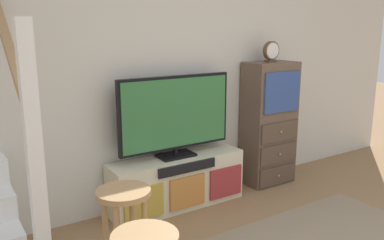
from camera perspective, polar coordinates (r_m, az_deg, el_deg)
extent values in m
cube|color=beige|center=(4.11, -0.50, 7.58)|extent=(6.40, 0.12, 2.70)
cube|color=beige|center=(4.00, -2.12, -8.75)|extent=(1.37, 0.36, 0.51)
cube|color=#B79333|center=(3.66, -6.82, -11.67)|extent=(0.38, 0.02, 0.31)
cube|color=#BC7533|center=(3.86, -0.63, -10.21)|extent=(0.38, 0.02, 0.31)
cube|color=maroon|center=(4.11, 4.83, -8.81)|extent=(0.38, 0.02, 0.31)
cube|color=black|center=(3.78, -0.64, -6.82)|extent=(0.62, 0.02, 0.09)
cube|color=black|center=(3.93, -2.30, -5.02)|extent=(0.36, 0.22, 0.02)
cylinder|color=black|center=(3.91, -2.31, -4.43)|extent=(0.05, 0.05, 0.06)
cube|color=black|center=(3.82, -2.36, 1.06)|extent=(1.18, 0.05, 0.71)
cube|color=#2D6B38|center=(3.79, -2.14, 0.99)|extent=(1.13, 0.01, 0.66)
cube|color=brown|center=(4.58, 10.85, -0.48)|extent=(0.58, 0.34, 1.38)
cube|color=#4E3C2F|center=(4.62, 12.10, -7.70)|extent=(0.53, 0.02, 0.21)
sphere|color=olive|center=(4.61, 12.26, -7.77)|extent=(0.03, 0.03, 0.03)
cube|color=#4E3C2F|center=(4.54, 12.25, -4.72)|extent=(0.53, 0.02, 0.21)
sphere|color=olive|center=(4.53, 12.41, -4.78)|extent=(0.03, 0.03, 0.03)
cube|color=#4E3C2F|center=(4.47, 12.41, -1.64)|extent=(0.53, 0.02, 0.21)
sphere|color=olive|center=(4.46, 12.57, -1.69)|extent=(0.03, 0.03, 0.03)
cube|color=#2D4784|center=(4.39, 12.68, 3.88)|extent=(0.49, 0.02, 0.43)
cube|color=#4C3823|center=(4.44, 11.12, 8.24)|extent=(0.12, 0.08, 0.02)
cylinder|color=brown|center=(4.43, 11.19, 9.68)|extent=(0.20, 0.04, 0.20)
cylinder|color=silver|center=(4.41, 11.42, 9.65)|extent=(0.17, 0.01, 0.17)
cube|color=white|center=(2.58, -21.29, -6.92)|extent=(0.09, 0.09, 1.80)
cube|color=#9E7547|center=(3.08, -25.11, 11.08)|extent=(0.06, 1.33, 0.99)
cylinder|color=#A37A4C|center=(2.07, -6.74, -16.36)|extent=(0.34, 0.34, 0.03)
cylinder|color=#A37A4C|center=(2.82, -8.41, -16.28)|extent=(0.04, 0.04, 0.73)
cylinder|color=#A37A4C|center=(2.54, -9.75, -10.14)|extent=(0.34, 0.34, 0.03)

